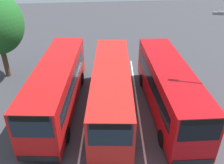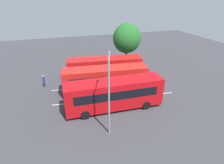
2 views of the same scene
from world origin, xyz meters
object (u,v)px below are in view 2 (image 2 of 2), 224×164
bus_center_right (114,94)px  depot_tree (127,39)px  bus_center_left (105,79)px  bus_far_left (105,68)px  street_lamp (109,92)px  pedestrian (44,80)px

bus_center_right → depot_tree: size_ratio=1.47×
bus_center_left → bus_center_right: 3.88m
bus_far_left → street_lamp: bearing=83.8°
bus_center_left → depot_tree: (-6.34, -8.65, 2.90)m
pedestrian → bus_center_right: bearing=-35.6°
bus_center_right → bus_far_left: bearing=-95.5°
depot_tree → pedestrian: bearing=18.5°
bus_center_left → bus_center_right: size_ratio=1.01×
pedestrian → depot_tree: bearing=29.2°
bus_center_left → pedestrian: size_ratio=6.28×
street_lamp → bus_center_right: bearing=-6.1°
bus_center_left → depot_tree: depot_tree is taller
bus_far_left → street_lamp: (2.63, 10.99, 2.32)m
street_lamp → depot_tree: 17.91m
bus_center_right → street_lamp: 4.47m
bus_center_right → depot_tree: (-6.44, -12.53, 2.90)m
bus_far_left → depot_tree: (-5.41, -5.01, 2.90)m
bus_center_left → bus_far_left: bearing=-98.0°
street_lamp → depot_tree: depot_tree is taller
bus_center_right → pedestrian: 10.90m
pedestrian → street_lamp: bearing=-51.8°
pedestrian → bus_center_left: bearing=-17.0°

